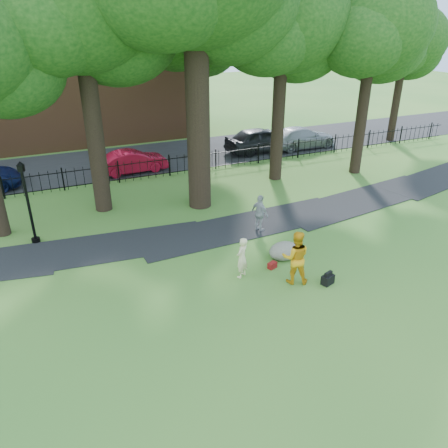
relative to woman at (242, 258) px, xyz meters
name	(u,v)px	position (x,y,z in m)	size (l,w,h in m)	color
ground	(269,272)	(1.05, -0.17, -0.78)	(120.00, 120.00, 0.00)	#326A25
footpath	(246,226)	(2.05, 3.73, -0.78)	(36.00, 2.60, 0.03)	black
street	(152,158)	(1.05, 15.83, -0.78)	(80.00, 7.00, 0.02)	black
iron_fence	(169,166)	(1.05, 11.83, -0.18)	(44.00, 0.04, 1.20)	black
brick_building	(63,56)	(-2.95, 23.83, 5.22)	(18.00, 8.00, 12.00)	brown
tree_row	(195,27)	(1.56, 8.23, 7.38)	(26.82, 7.96, 12.42)	black
woman	(242,258)	(0.00, 0.00, 0.00)	(0.57, 0.37, 1.56)	beige
man	(296,257)	(1.55, -1.09, 0.22)	(0.97, 0.75, 1.99)	orange
pedestrian	(260,213)	(2.39, 3.06, 0.06)	(0.98, 0.41, 1.68)	#98999D
boulder	(284,250)	(2.12, 0.55, -0.42)	(1.22, 0.92, 0.72)	slate
lamppost	(28,204)	(-6.71, 5.94, 0.95)	(0.35, 0.35, 3.53)	black
backpack	(328,280)	(2.56, -1.69, -0.61)	(0.46, 0.29, 0.34)	black
red_bag	(272,265)	(1.31, 0.05, -0.66)	(0.34, 0.21, 0.23)	maroon
red_sedan	(133,161)	(-0.77, 13.33, -0.10)	(1.44, 4.12, 1.36)	#A30C25
grey_car	(260,140)	(8.41, 14.18, 0.08)	(2.02, 5.02, 1.71)	black
silver_car	(301,138)	(11.61, 13.84, -0.03)	(2.10, 5.17, 1.50)	gray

